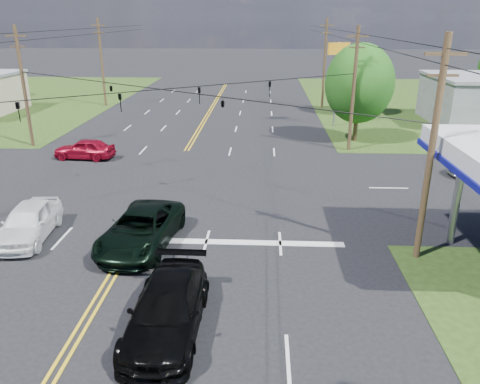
# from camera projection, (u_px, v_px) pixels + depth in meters

# --- Properties ---
(ground) EXTENTS (280.00, 280.00, 0.00)m
(ground) POSITION_uv_depth(u_px,v_px,m) (167.00, 184.00, 29.85)
(ground) COLOR black
(ground) RESTS_ON ground
(stop_bar) EXTENTS (10.00, 0.50, 0.02)m
(stop_bar) POSITION_uv_depth(u_px,v_px,m) (238.00, 243.00, 22.12)
(stop_bar) COLOR silver
(stop_bar) RESTS_ON ground
(pole_se) EXTENTS (1.60, 0.28, 9.50)m
(pole_se) POSITION_uv_depth(u_px,v_px,m) (432.00, 150.00, 19.09)
(pole_se) COLOR #3B2919
(pole_se) RESTS_ON ground
(pole_nw) EXTENTS (1.60, 0.28, 9.50)m
(pole_nw) POSITION_uv_depth(u_px,v_px,m) (24.00, 86.00, 37.16)
(pole_nw) COLOR #3B2919
(pole_nw) RESTS_ON ground
(pole_ne) EXTENTS (1.60, 0.28, 9.50)m
(pole_ne) POSITION_uv_depth(u_px,v_px,m) (354.00, 88.00, 35.93)
(pole_ne) COLOR #3B2919
(pole_ne) RESTS_ON ground
(pole_left_far) EXTENTS (1.60, 0.28, 10.00)m
(pole_left_far) POSITION_uv_depth(u_px,v_px,m) (102.00, 62.00, 54.85)
(pole_left_far) COLOR #3B2919
(pole_left_far) RESTS_ON ground
(pole_right_far) EXTENTS (1.60, 0.28, 10.00)m
(pole_right_far) POSITION_uv_depth(u_px,v_px,m) (324.00, 63.00, 53.62)
(pole_right_far) COLOR #3B2919
(pole_right_far) RESTS_ON ground
(span_wire_signals) EXTENTS (26.00, 18.00, 1.13)m
(span_wire_signals) POSITION_uv_depth(u_px,v_px,m) (161.00, 89.00, 27.75)
(span_wire_signals) COLOR black
(span_wire_signals) RESTS_ON ground
(power_lines) EXTENTS (26.04, 100.00, 0.64)m
(power_lines) POSITION_uv_depth(u_px,v_px,m) (150.00, 45.00, 24.97)
(power_lines) COLOR black
(power_lines) RESTS_ON ground
(tree_right_a) EXTENTS (5.70, 5.70, 8.18)m
(tree_right_a) POSITION_uv_depth(u_px,v_px,m) (359.00, 84.00, 38.71)
(tree_right_a) COLOR #3B2919
(tree_right_a) RESTS_ON ground
(tree_right_b) EXTENTS (4.94, 4.94, 7.09)m
(tree_right_b) POSITION_uv_depth(u_px,v_px,m) (361.00, 75.00, 50.04)
(tree_right_b) COLOR #3B2919
(tree_right_b) RESTS_ON ground
(pickup_dkgreen) EXTENTS (3.44, 6.35, 1.69)m
(pickup_dkgreen) POSITION_uv_depth(u_px,v_px,m) (141.00, 229.00, 21.57)
(pickup_dkgreen) COLOR black
(pickup_dkgreen) RESTS_ON ground
(suv_black) EXTENTS (2.42, 5.80, 1.67)m
(suv_black) POSITION_uv_depth(u_px,v_px,m) (167.00, 309.00, 15.64)
(suv_black) COLOR black
(suv_black) RESTS_ON ground
(pickup_white) EXTENTS (2.48, 5.18, 1.71)m
(pickup_white) POSITION_uv_depth(u_px,v_px,m) (29.00, 222.00, 22.30)
(pickup_white) COLOR white
(pickup_white) RESTS_ON ground
(sedan_red) EXTENTS (4.57, 2.11, 1.52)m
(sedan_red) POSITION_uv_depth(u_px,v_px,m) (84.00, 149.00, 35.07)
(sedan_red) COLOR maroon
(sedan_red) RESTS_ON ground
(polesign_ne) EXTENTS (2.13, 0.98, 7.90)m
(polesign_ne) POSITION_uv_depth(u_px,v_px,m) (338.00, 62.00, 43.85)
(polesign_ne) COLOR #A5A5AA
(polesign_ne) RESTS_ON ground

